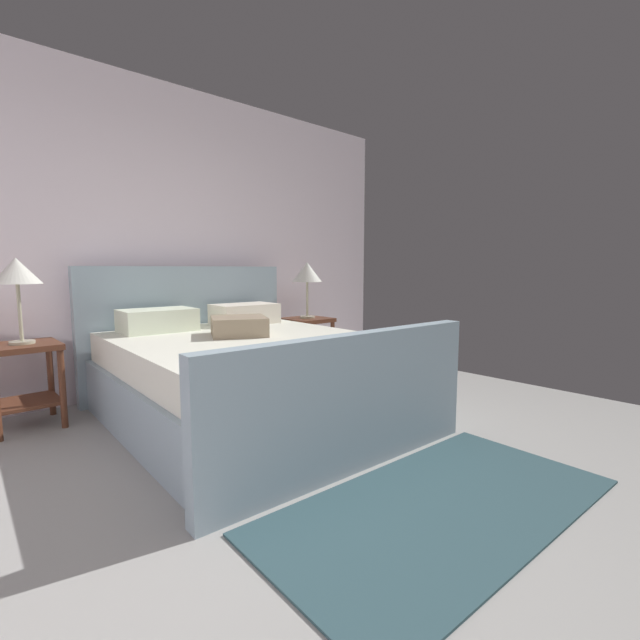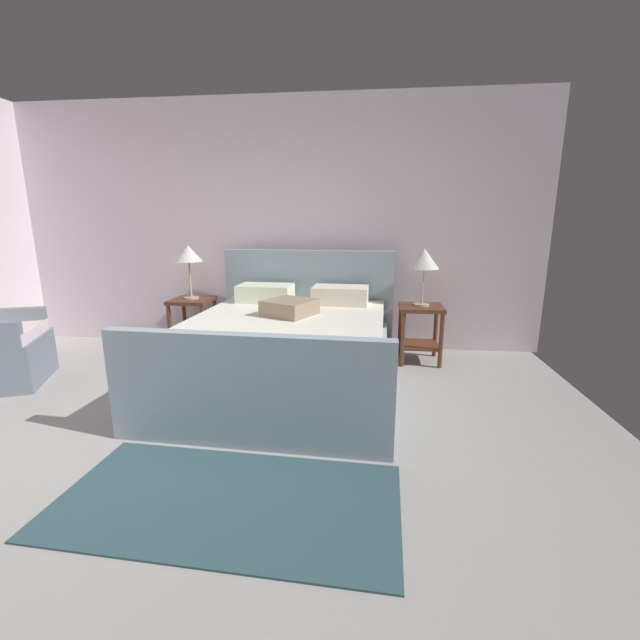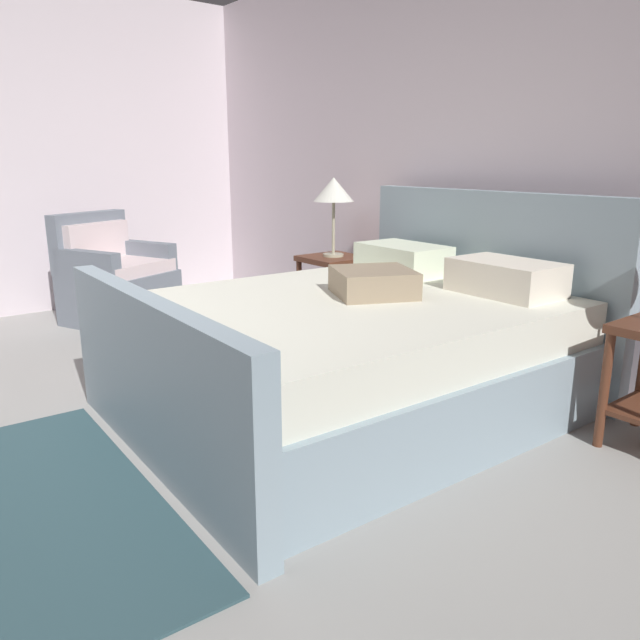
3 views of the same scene
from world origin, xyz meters
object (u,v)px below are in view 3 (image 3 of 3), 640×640
Objects in this scene: nightstand_left at (333,281)px; table_lamp_left at (334,192)px; bed at (357,347)px; armchair at (115,280)px.

nightstand_left is 0.68m from table_lamp_left.
bed is 1.71m from table_lamp_left.
bed is at bearing -34.95° from table_lamp_left.
armchair is at bearing -138.43° from nightstand_left.
armchair is at bearing -172.69° from bed.
table_lamp_left reaches higher than bed.
nightstand_left is at bearing 145.05° from bed.
bed reaches higher than armchair.
bed reaches higher than nightstand_left.
table_lamp_left is 1.99m from armchair.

